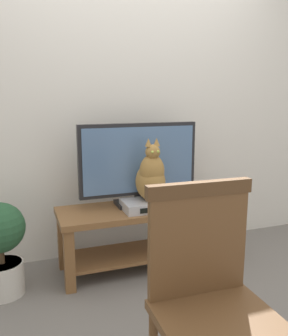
{
  "coord_description": "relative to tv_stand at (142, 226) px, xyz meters",
  "views": [
    {
      "loc": [
        -0.89,
        -1.85,
        1.33
      ],
      "look_at": [
        -0.01,
        0.59,
        0.81
      ],
      "focal_mm": 38.44,
      "sensor_mm": 36.0,
      "label": 1
    }
  ],
  "objects": [
    {
      "name": "tv_stand",
      "position": [
        0.0,
        0.0,
        0.0
      ],
      "size": [
        1.27,
        0.47,
        0.49
      ],
      "color": "brown",
      "rests_on": "ground"
    },
    {
      "name": "cat",
      "position": [
        0.04,
        -0.08,
        0.4
      ],
      "size": [
        0.22,
        0.32,
        0.47
      ],
      "color": "olive",
      "rests_on": "media_box"
    },
    {
      "name": "ground_plane",
      "position": [
        0.01,
        -0.64,
        -0.34
      ],
      "size": [
        12.0,
        12.0,
        0.0
      ],
      "primitive_type": "plane",
      "color": "slate"
    },
    {
      "name": "tv",
      "position": [
        0.0,
        0.07,
        0.49
      ],
      "size": [
        0.93,
        0.2,
        0.64
      ],
      "color": "black",
      "rests_on": "tv_stand"
    },
    {
      "name": "potted_plant",
      "position": [
        -1.02,
        -0.06,
        0.02
      ],
      "size": [
        0.33,
        0.33,
        0.64
      ],
      "color": "beige",
      "rests_on": "ground"
    },
    {
      "name": "wooden_chair",
      "position": [
        -0.17,
        -1.32,
        0.22
      ],
      "size": [
        0.49,
        0.49,
        0.98
      ],
      "color": "brown",
      "rests_on": "ground"
    },
    {
      "name": "book_stack",
      "position": [
        0.46,
        -0.0,
        0.2
      ],
      "size": [
        0.26,
        0.19,
        0.1
      ],
      "color": "#B2332D",
      "rests_on": "tv_stand"
    },
    {
      "name": "media_box",
      "position": [
        0.04,
        -0.07,
        0.19
      ],
      "size": [
        0.42,
        0.26,
        0.07
      ],
      "color": "#ADADB2",
      "rests_on": "tv_stand"
    },
    {
      "name": "back_wall",
      "position": [
        0.01,
        0.44,
        1.06
      ],
      "size": [
        7.0,
        0.12,
        2.8
      ],
      "primitive_type": "cube",
      "color": "silver",
      "rests_on": "ground"
    }
  ]
}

